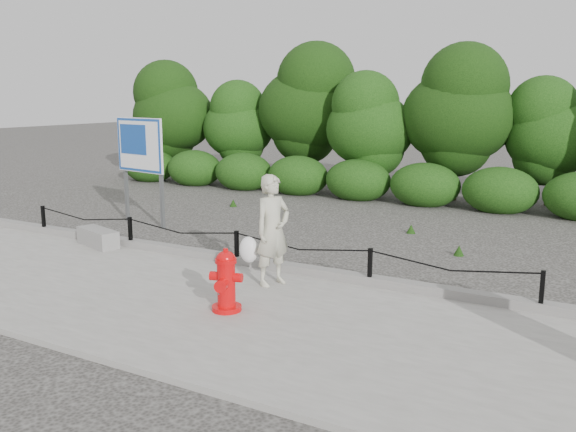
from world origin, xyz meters
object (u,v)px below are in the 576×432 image
(concrete_block, at_px, (98,237))
(advertising_sign, at_px, (140,150))
(pedestrian, at_px, (271,231))
(fire_hydrant, at_px, (226,281))

(concrete_block, bearing_deg, advertising_sign, 111.47)
(concrete_block, distance_m, advertising_sign, 2.85)
(pedestrian, relative_size, advertising_sign, 0.70)
(pedestrian, xyz_separation_m, advertising_sign, (-5.14, 2.69, 0.83))
(pedestrian, distance_m, advertising_sign, 5.86)
(pedestrian, bearing_deg, concrete_block, 104.33)
(fire_hydrant, bearing_deg, concrete_block, 142.42)
(fire_hydrant, distance_m, pedestrian, 1.41)
(concrete_block, height_order, advertising_sign, advertising_sign)
(fire_hydrant, relative_size, concrete_block, 0.83)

